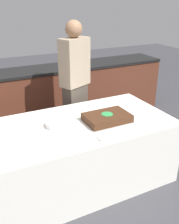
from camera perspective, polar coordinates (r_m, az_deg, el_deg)
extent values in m
plane|color=#424247|center=(3.10, -2.72, -14.66)|extent=(14.00, 14.00, 0.00)
cube|color=#5B2D1E|center=(4.21, -11.72, 2.65)|extent=(4.40, 0.55, 0.88)
cube|color=black|center=(4.06, -12.27, 8.69)|extent=(4.40, 0.58, 0.04)
cube|color=white|center=(2.89, -2.86, -9.01)|extent=(2.03, 1.02, 0.73)
cube|color=#B7B2AD|center=(2.76, 3.82, -1.95)|extent=(0.50, 0.35, 0.00)
cube|color=#472816|center=(2.75, 3.84, -1.21)|extent=(0.46, 0.31, 0.08)
cylinder|color=green|center=(2.73, 3.86, -0.45)|extent=(0.12, 0.12, 0.00)
cylinder|color=white|center=(2.66, -7.04, -2.64)|extent=(0.23, 0.23, 0.05)
cylinder|color=white|center=(2.31, -18.91, -8.93)|extent=(0.07, 0.07, 0.00)
cylinder|color=white|center=(3.04, 2.49, 0.58)|extent=(0.18, 0.18, 0.00)
cylinder|color=white|center=(2.96, 10.51, -0.48)|extent=(0.18, 0.18, 0.00)
cube|color=white|center=(2.43, 3.71, -5.55)|extent=(0.16, 0.09, 0.02)
cube|color=#4C4238|center=(3.55, -3.00, -0.91)|extent=(0.36, 0.27, 0.89)
cube|color=tan|center=(3.31, -3.27, 10.76)|extent=(0.42, 0.33, 0.59)
sphere|color=#936B4C|center=(3.24, -3.44, 17.64)|extent=(0.21, 0.21, 0.21)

